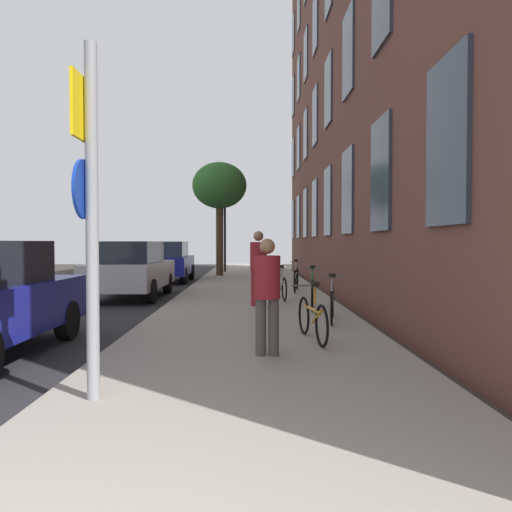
# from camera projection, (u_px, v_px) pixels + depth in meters

# --- Properties ---
(ground_plane) EXTENTS (41.80, 41.80, 0.00)m
(ground_plane) POSITION_uv_depth(u_px,v_px,m) (141.00, 293.00, 16.05)
(ground_plane) COLOR #332D28
(road_asphalt) EXTENTS (7.00, 38.00, 0.01)m
(road_asphalt) POSITION_uv_depth(u_px,v_px,m) (75.00, 293.00, 16.03)
(road_asphalt) COLOR #232326
(road_asphalt) RESTS_ON ground
(sidewalk) EXTENTS (4.20, 38.00, 0.12)m
(sidewalk) POSITION_uv_depth(u_px,v_px,m) (252.00, 291.00, 16.10)
(sidewalk) COLOR gray
(sidewalk) RESTS_ON ground
(building_facade) EXTENTS (0.56, 27.00, 17.81)m
(building_facade) POSITION_uv_depth(u_px,v_px,m) (338.00, 1.00, 15.38)
(building_facade) COLOR brown
(building_facade) RESTS_ON ground
(sign_post) EXTENTS (0.15, 0.60, 3.36)m
(sign_post) POSITION_uv_depth(u_px,v_px,m) (89.00, 200.00, 4.78)
(sign_post) COLOR gray
(sign_post) RESTS_ON sidewalk
(traffic_light) EXTENTS (0.43, 0.24, 3.68)m
(traffic_light) POSITION_uv_depth(u_px,v_px,m) (223.00, 221.00, 25.36)
(traffic_light) COLOR black
(traffic_light) RESTS_ON sidewalk
(tree_near) EXTENTS (2.40, 2.40, 5.03)m
(tree_near) POSITION_uv_depth(u_px,v_px,m) (220.00, 187.00, 22.54)
(tree_near) COLOR #4C3823
(tree_near) RESTS_ON sidewalk
(bicycle_0) EXTENTS (0.42, 1.62, 0.90)m
(bicycle_0) POSITION_uv_depth(u_px,v_px,m) (312.00, 318.00, 7.69)
(bicycle_0) COLOR black
(bicycle_0) RESTS_ON sidewalk
(bicycle_1) EXTENTS (0.47, 1.66, 0.91)m
(bicycle_1) POSITION_uv_depth(u_px,v_px,m) (332.00, 302.00, 9.60)
(bicycle_1) COLOR black
(bicycle_1) RESTS_ON sidewalk
(bicycle_2) EXTENTS (0.42, 1.67, 0.98)m
(bicycle_2) POSITION_uv_depth(u_px,v_px,m) (312.00, 292.00, 11.37)
(bicycle_2) COLOR black
(bicycle_2) RESTS_ON sidewalk
(bicycle_3) EXTENTS (0.42, 1.67, 0.90)m
(bicycle_3) POSITION_uv_depth(u_px,v_px,m) (281.00, 286.00, 13.27)
(bicycle_3) COLOR black
(bicycle_3) RESTS_ON sidewalk
(bicycle_4) EXTENTS (0.45, 1.76, 0.97)m
(bicycle_4) POSITION_uv_depth(u_px,v_px,m) (296.00, 279.00, 15.41)
(bicycle_4) COLOR black
(bicycle_4) RESTS_ON sidewalk
(pedestrian_0) EXTENTS (0.37, 0.37, 1.54)m
(pedestrian_0) POSITION_uv_depth(u_px,v_px,m) (267.00, 289.00, 6.67)
(pedestrian_0) COLOR #4C4742
(pedestrian_0) RESTS_ON sidewalk
(pedestrian_1) EXTENTS (0.49, 0.49, 1.75)m
(pedestrian_1) POSITION_uv_depth(u_px,v_px,m) (258.00, 263.00, 11.85)
(pedestrian_1) COLOR maroon
(pedestrian_1) RESTS_ON sidewalk
(car_1) EXTENTS (1.85, 4.20, 1.62)m
(car_1) POSITION_uv_depth(u_px,v_px,m) (131.00, 269.00, 14.50)
(car_1) COLOR #B7B7BC
(car_1) RESTS_ON road_asphalt
(car_2) EXTENTS (1.92, 3.93, 1.62)m
(car_2) POSITION_uv_depth(u_px,v_px,m) (166.00, 261.00, 20.42)
(car_2) COLOR navy
(car_2) RESTS_ON road_asphalt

